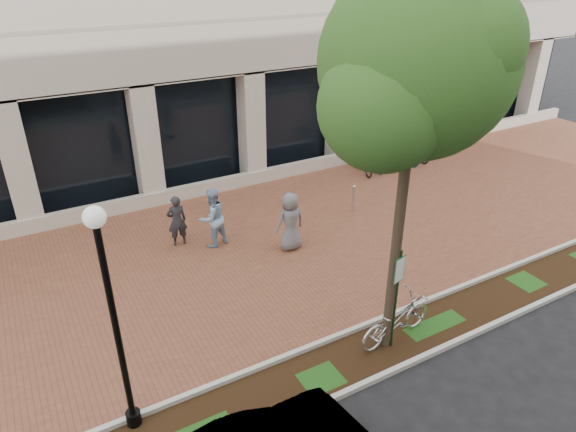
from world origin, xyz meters
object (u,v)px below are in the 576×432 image
pedestrian_mid (212,218)px  bike_rack_cluster (389,155)px  street_tree (417,74)px  lamppost (113,314)px  locked_bicycle (396,319)px  parking_sign (397,288)px  bollard (353,199)px  pedestrian_left (177,221)px  pedestrian_right (290,222)px

pedestrian_mid → bike_rack_cluster: bearing=-179.1°
street_tree → lamppost: bearing=174.2°
pedestrian_mid → lamppost: bearing=40.3°
locked_bicycle → bike_rack_cluster: (6.81, 8.49, -0.07)m
locked_bicycle → pedestrian_mid: bearing=11.6°
parking_sign → bike_rack_cluster: parking_sign is taller
locked_bicycle → bollard: (2.97, 5.74, -0.03)m
parking_sign → locked_bicycle: (0.23, 0.17, -1.06)m
lamppost → pedestrian_left: (2.96, 6.07, -1.79)m
bollard → pedestrian_right: bearing=-161.8°
parking_sign → bike_rack_cluster: (7.05, 8.66, -1.12)m
pedestrian_mid → bollard: bearing=161.9°
lamppost → locked_bicycle: lamppost is taller
pedestrian_right → bollard: size_ratio=1.75×
pedestrian_right → bollard: bearing=-162.5°
pedestrian_mid → pedestrian_right: 2.34m
street_tree → bollard: (3.21, 5.77, -5.57)m
parking_sign → pedestrian_right: bearing=74.2°
pedestrian_mid → locked_bicycle: bearing=93.8°
lamppost → pedestrian_left: 6.99m
pedestrian_left → pedestrian_right: 3.42m
parking_sign → bollard: size_ratio=2.45×
street_tree → bollard: street_tree is taller
pedestrian_left → lamppost: bearing=67.1°
bike_rack_cluster → lamppost: bearing=-141.0°
lamppost → pedestrian_right: (5.82, 4.19, -1.70)m
street_tree → pedestrian_mid: (-1.76, 6.08, -5.16)m
pedestrian_left → pedestrian_right: size_ratio=0.90×
street_tree → bollard: size_ratio=7.77×
street_tree → pedestrian_mid: bearing=106.2°
bike_rack_cluster → locked_bicycle: bearing=-121.8°
bollard → pedestrian_left: bearing=171.5°
locked_bicycle → pedestrian_left: size_ratio=1.30×
pedestrian_mid → pedestrian_right: size_ratio=1.03×
locked_bicycle → pedestrian_mid: (-2.01, 6.05, 0.38)m
pedestrian_mid → bollard: pedestrian_mid is taller
street_tree → pedestrian_right: (0.17, 4.77, -5.19)m
lamppost → bollard: 10.48m
lamppost → pedestrian_mid: size_ratio=2.47×
lamppost → bollard: size_ratio=4.46×
lamppost → pedestrian_right: size_ratio=2.55×
street_tree → locked_bicycle: 5.55m
parking_sign → pedestrian_left: size_ratio=1.57×
bollard → bike_rack_cluster: 4.72m
locked_bicycle → bollard: 6.46m
parking_sign → pedestrian_left: parking_sign is taller
street_tree → bollard: bearing=60.9°
street_tree → locked_bicycle: street_tree is taller
lamppost → pedestrian_right: lamppost is taller
parking_sign → pedestrian_right: parking_sign is taller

